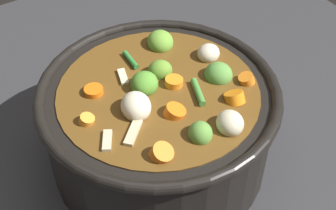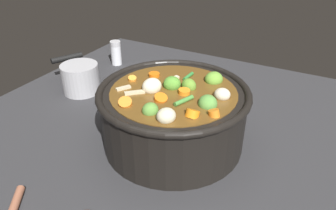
% 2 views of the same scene
% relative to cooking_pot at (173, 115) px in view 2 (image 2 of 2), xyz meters
% --- Properties ---
extents(ground_plane, '(1.10, 1.10, 0.00)m').
position_rel_cooking_pot_xyz_m(ground_plane, '(0.00, -0.00, -0.07)').
color(ground_plane, '#2D2D30').
extents(cooking_pot, '(0.33, 0.33, 0.16)m').
position_rel_cooking_pot_xyz_m(cooking_pot, '(0.00, 0.00, 0.00)').
color(cooking_pot, black).
rests_on(cooking_pot, ground_plane).
extents(salt_shaker, '(0.04, 0.04, 0.09)m').
position_rel_cooking_pot_xyz_m(salt_shaker, '(0.39, -0.31, -0.03)').
color(salt_shaker, silver).
rests_on(salt_shaker, ground_plane).
extents(small_saucepan, '(0.18, 0.15, 0.09)m').
position_rel_cooking_pot_xyz_m(small_saucepan, '(0.36, -0.09, -0.03)').
color(small_saucepan, '#ADADB2').
rests_on(small_saucepan, ground_plane).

